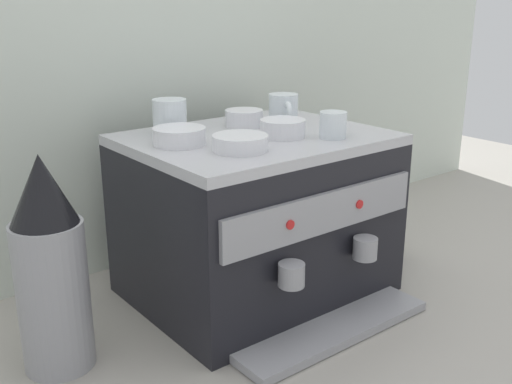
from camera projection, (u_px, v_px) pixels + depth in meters
ground_plane at (256, 289)px, 1.57m from camera, size 4.00×4.00×0.00m
tiled_backsplash_wall at (175, 79)px, 1.69m from camera, size 2.80×0.03×1.00m
espresso_machine at (257, 216)px, 1.51m from camera, size 0.59×0.57×0.41m
ceramic_cup_0 at (284, 109)px, 1.56m from camera, size 0.08×0.11×0.08m
ceramic_cup_1 at (334, 125)px, 1.41m from camera, size 0.09×0.06×0.06m
ceramic_cup_2 at (170, 116)px, 1.45m from camera, size 0.09×0.11×0.08m
ceramic_bowl_0 at (283, 129)px, 1.42m from camera, size 0.11×0.11×0.04m
ceramic_bowl_1 at (179, 136)px, 1.35m from camera, size 0.12×0.12×0.04m
ceramic_bowl_2 at (244, 118)px, 1.53m from camera, size 0.10×0.10×0.04m
ceramic_bowl_3 at (240, 143)px, 1.29m from camera, size 0.12×0.12×0.03m
coffee_grinder at (51, 268)px, 1.19m from camera, size 0.14×0.14×0.45m
milk_pitcher at (386, 230)px, 1.76m from camera, size 0.09×0.09×0.15m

